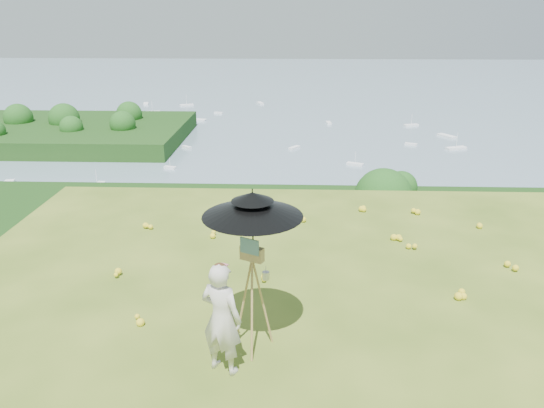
{
  "coord_description": "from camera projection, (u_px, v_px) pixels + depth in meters",
  "views": [
    {
      "loc": [
        -0.91,
        -6.35,
        4.46
      ],
      "look_at": [
        -1.25,
        2.45,
        1.24
      ],
      "focal_mm": 35.0,
      "sensor_mm": 36.0,
      "label": 1
    }
  ],
  "objects": [
    {
      "name": "forest_slope",
      "position": [
        298.0,
        386.0,
        50.26
      ],
      "size": [
        140.0,
        56.0,
        22.0
      ],
      "primitive_type": "cube",
      "color": "#12360E",
      "rests_on": "bay_water"
    },
    {
      "name": "shoreline_tier",
      "position": [
        296.0,
        263.0,
        90.2
      ],
      "size": [
        170.0,
        28.0,
        8.0
      ],
      "primitive_type": "cube",
      "color": "#706B59",
      "rests_on": "bay_water"
    },
    {
      "name": "sun_umbrella",
      "position": [
        253.0,
        224.0,
        6.84
      ],
      "size": [
        1.7,
        1.7,
        0.95
      ],
      "primitive_type": null,
      "rotation": [
        0.0,
        0.0,
        -0.38
      ],
      "color": "black",
      "rests_on": "field_easel"
    },
    {
      "name": "painter",
      "position": [
        222.0,
        318.0,
        6.74
      ],
      "size": [
        0.67,
        0.57,
        1.55
      ],
      "primitive_type": "imported",
      "rotation": [
        0.0,
        0.0,
        2.71
      ],
      "color": "beige",
      "rests_on": "ground"
    },
    {
      "name": "peninsula",
      "position": [
        55.0,
        125.0,
        165.6
      ],
      "size": [
        90.0,
        60.0,
        12.0
      ],
      "primitive_type": null,
      "color": "#12360E",
      "rests_on": "bay_water"
    },
    {
      "name": "slope_trees",
      "position": [
        301.0,
        252.0,
        45.45
      ],
      "size": [
        110.0,
        50.0,
        6.0
      ],
      "primitive_type": null,
      "color": "#194D17",
      "rests_on": "forest_slope"
    },
    {
      "name": "wildflowers",
      "position": [
        352.0,
        334.0,
        7.67
      ],
      "size": [
        10.0,
        10.5,
        0.12
      ],
      "primitive_type": null,
      "color": "yellow",
      "rests_on": "ground"
    },
    {
      "name": "moored_boats",
      "position": [
        256.0,
        137.0,
        170.57
      ],
      "size": [
        140.0,
        140.0,
        0.7
      ],
      "primitive_type": null,
      "color": "white",
      "rests_on": "bay_water"
    },
    {
      "name": "bay_water",
      "position": [
        294.0,
        99.0,
        244.4
      ],
      "size": [
        700.0,
        700.0,
        0.0
      ],
      "primitive_type": "plane",
      "color": "slate",
      "rests_on": "ground"
    },
    {
      "name": "harbor_town",
      "position": [
        296.0,
        228.0,
        87.97
      ],
      "size": [
        110.0,
        22.0,
        5.0
      ],
      "primitive_type": null,
      "color": "silver",
      "rests_on": "shoreline_tier"
    },
    {
      "name": "field_easel",
      "position": [
        253.0,
        295.0,
        7.16
      ],
      "size": [
        0.87,
        0.87,
        1.69
      ],
      "primitive_type": null,
      "rotation": [
        0.0,
        0.0,
        -0.47
      ],
      "color": "olive",
      "rests_on": "ground"
    },
    {
      "name": "ground",
      "position": [
        354.0,
        347.0,
        7.46
      ],
      "size": [
        14.0,
        14.0,
        0.0
      ],
      "primitive_type": "plane",
      "color": "#47631C",
      "rests_on": "ground"
    },
    {
      "name": "painter_cap",
      "position": [
        220.0,
        266.0,
        6.49
      ],
      "size": [
        0.26,
        0.27,
        0.1
      ],
      "primitive_type": null,
      "rotation": [
        0.0,
        0.0,
        -0.47
      ],
      "color": "#D27384",
      "rests_on": "painter"
    }
  ]
}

